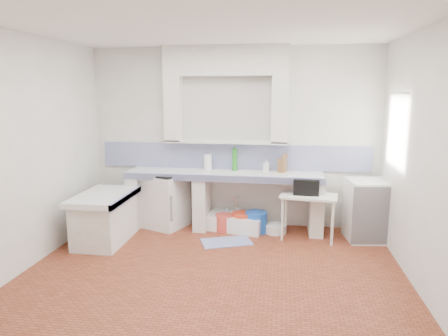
# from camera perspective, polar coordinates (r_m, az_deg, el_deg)

# --- Properties ---
(floor) EXTENTS (4.50, 4.50, 0.00)m
(floor) POSITION_cam_1_polar(r_m,az_deg,el_deg) (4.89, -1.74, -14.97)
(floor) COLOR brown
(floor) RESTS_ON ground
(ceiling) EXTENTS (4.50, 4.50, 0.00)m
(ceiling) POSITION_cam_1_polar(r_m,az_deg,el_deg) (4.46, -1.96, 19.46)
(ceiling) COLOR white
(ceiling) RESTS_ON ground
(wall_back) EXTENTS (4.50, 0.00, 4.50)m
(wall_back) POSITION_cam_1_polar(r_m,az_deg,el_deg) (6.43, 1.29, 4.27)
(wall_back) COLOR white
(wall_back) RESTS_ON ground
(wall_front) EXTENTS (4.50, 0.00, 4.50)m
(wall_front) POSITION_cam_1_polar(r_m,az_deg,el_deg) (2.57, -9.72, -5.73)
(wall_front) COLOR white
(wall_front) RESTS_ON ground
(wall_left) EXTENTS (0.00, 4.50, 4.50)m
(wall_left) POSITION_cam_1_polar(r_m,az_deg,el_deg) (5.34, -26.36, 1.84)
(wall_left) COLOR white
(wall_left) RESTS_ON ground
(wall_right) EXTENTS (0.00, 4.50, 4.50)m
(wall_right) POSITION_cam_1_polar(r_m,az_deg,el_deg) (4.64, 26.66, 0.63)
(wall_right) COLOR white
(wall_right) RESTS_ON ground
(alcove_mass) EXTENTS (1.90, 0.25, 0.45)m
(alcove_mass) POSITION_cam_1_polar(r_m,az_deg,el_deg) (6.30, 0.25, 14.84)
(alcove_mass) COLOR white
(alcove_mass) RESTS_ON ground
(window_frame) EXTENTS (0.35, 0.86, 1.06)m
(window_frame) POSITION_cam_1_polar(r_m,az_deg,el_deg) (5.81, 24.81, 4.58)
(window_frame) COLOR #362011
(window_frame) RESTS_ON ground
(lace_valance) EXTENTS (0.01, 0.84, 0.24)m
(lace_valance) POSITION_cam_1_polar(r_m,az_deg,el_deg) (5.74, 23.71, 8.41)
(lace_valance) COLOR white
(lace_valance) RESTS_ON ground
(counter_slab) EXTENTS (3.00, 0.60, 0.08)m
(counter_slab) POSITION_cam_1_polar(r_m,az_deg,el_deg) (6.23, 0.02, -0.96)
(counter_slab) COLOR white
(counter_slab) RESTS_ON ground
(counter_lip) EXTENTS (3.00, 0.04, 0.10)m
(counter_lip) POSITION_cam_1_polar(r_m,az_deg,el_deg) (5.96, -0.37, -1.50)
(counter_lip) COLOR navy
(counter_lip) RESTS_ON ground
(counter_pier_left) EXTENTS (0.20, 0.55, 0.82)m
(counter_pier_left) POSITION_cam_1_polar(r_m,az_deg,el_deg) (6.68, -11.99, -4.37)
(counter_pier_left) COLOR white
(counter_pier_left) RESTS_ON ground
(counter_pier_mid) EXTENTS (0.20, 0.55, 0.82)m
(counter_pier_mid) POSITION_cam_1_polar(r_m,az_deg,el_deg) (6.40, -3.10, -4.82)
(counter_pier_mid) COLOR white
(counter_pier_mid) RESTS_ON ground
(counter_pier_right) EXTENTS (0.20, 0.55, 0.82)m
(counter_pier_right) POSITION_cam_1_polar(r_m,az_deg,el_deg) (6.30, 12.77, -5.32)
(counter_pier_right) COLOR white
(counter_pier_right) RESTS_ON ground
(peninsula_top) EXTENTS (0.70, 1.10, 0.08)m
(peninsula_top) POSITION_cam_1_polar(r_m,az_deg,el_deg) (5.98, -16.53, -3.89)
(peninsula_top) COLOR white
(peninsula_top) RESTS_ON ground
(peninsula_base) EXTENTS (0.60, 1.00, 0.62)m
(peninsula_base) POSITION_cam_1_polar(r_m,az_deg,el_deg) (6.07, -16.35, -7.09)
(peninsula_base) COLOR white
(peninsula_base) RESTS_ON ground
(peninsula_lip) EXTENTS (0.04, 1.10, 0.10)m
(peninsula_lip) POSITION_cam_1_polar(r_m,az_deg,el_deg) (5.85, -13.58, -4.06)
(peninsula_lip) COLOR navy
(peninsula_lip) RESTS_ON ground
(backsplash) EXTENTS (4.27, 0.03, 0.40)m
(backsplash) POSITION_cam_1_polar(r_m,az_deg,el_deg) (6.46, 1.26, 1.61)
(backsplash) COLOR navy
(backsplash) RESTS_ON ground
(stove) EXTENTS (0.76, 0.75, 0.84)m
(stove) POSITION_cam_1_polar(r_m,az_deg,el_deg) (6.51, -8.26, -4.55)
(stove) COLOR white
(stove) RESTS_ON ground
(sink) EXTENTS (0.96, 0.65, 0.21)m
(sink) POSITION_cam_1_polar(r_m,az_deg,el_deg) (6.39, 1.61, -7.69)
(sink) COLOR white
(sink) RESTS_ON ground
(side_table) EXTENTS (0.85, 0.55, 0.04)m
(side_table) POSITION_cam_1_polar(r_m,az_deg,el_deg) (6.04, 11.71, -6.76)
(side_table) COLOR white
(side_table) RESTS_ON ground
(fridge) EXTENTS (0.64, 0.64, 0.87)m
(fridge) POSITION_cam_1_polar(r_m,az_deg,el_deg) (6.23, 19.49, -5.60)
(fridge) COLOR white
(fridge) RESTS_ON ground
(bucket_red) EXTENTS (0.37, 0.37, 0.26)m
(bucket_red) POSITION_cam_1_polar(r_m,az_deg,el_deg) (6.31, 0.03, -7.69)
(bucket_red) COLOR #D24335
(bucket_red) RESTS_ON ground
(bucket_orange) EXTENTS (0.38, 0.38, 0.29)m
(bucket_orange) POSITION_cam_1_polar(r_m,az_deg,el_deg) (6.30, 2.59, -7.56)
(bucket_orange) COLOR red
(bucket_orange) RESTS_ON ground
(bucket_blue) EXTENTS (0.44, 0.44, 0.32)m
(bucket_blue) POSITION_cam_1_polar(r_m,az_deg,el_deg) (6.27, 4.53, -7.56)
(bucket_blue) COLOR blue
(bucket_blue) RESTS_ON ground
(basin_white) EXTENTS (0.40, 0.40, 0.13)m
(basin_white) POSITION_cam_1_polar(r_m,az_deg,el_deg) (6.30, 7.26, -8.43)
(basin_white) COLOR white
(basin_white) RESTS_ON ground
(water_bottle_a) EXTENTS (0.10, 0.10, 0.29)m
(water_bottle_a) POSITION_cam_1_polar(r_m,az_deg,el_deg) (6.54, 0.33, -6.88)
(water_bottle_a) COLOR silver
(water_bottle_a) RESTS_ON ground
(water_bottle_b) EXTENTS (0.09, 0.09, 0.31)m
(water_bottle_b) POSITION_cam_1_polar(r_m,az_deg,el_deg) (6.53, 2.10, -6.82)
(water_bottle_b) COLOR silver
(water_bottle_b) RESTS_ON ground
(black_bag) EXTENTS (0.37, 0.22, 0.23)m
(black_bag) POSITION_cam_1_polar(r_m,az_deg,el_deg) (5.94, 11.46, -2.60)
(black_bag) COLOR black
(black_bag) RESTS_ON side_table
(green_bottle_a) EXTENTS (0.08, 0.08, 0.29)m
(green_bottle_a) POSITION_cam_1_polar(r_m,az_deg,el_deg) (6.32, 1.43, 0.89)
(green_bottle_a) COLOR #21791C
(green_bottle_a) RESTS_ON counter_slab
(green_bottle_b) EXTENTS (0.08, 0.08, 0.35)m
(green_bottle_b) POSITION_cam_1_polar(r_m,az_deg,el_deg) (6.32, 1.51, 1.20)
(green_bottle_b) COLOR #21791C
(green_bottle_b) RESTS_ON counter_slab
(knife_block) EXTENTS (0.12, 0.10, 0.21)m
(knife_block) POSITION_cam_1_polar(r_m,az_deg,el_deg) (6.27, 8.03, 0.34)
(knife_block) COLOR olive
(knife_block) RESTS_ON counter_slab
(cutting_board) EXTENTS (0.08, 0.20, 0.28)m
(cutting_board) POSITION_cam_1_polar(r_m,az_deg,el_deg) (6.29, 8.48, 0.67)
(cutting_board) COLOR olive
(cutting_board) RESTS_ON counter_slab
(paper_towel) EXTENTS (0.15, 0.15, 0.25)m
(paper_towel) POSITION_cam_1_polar(r_m,az_deg,el_deg) (6.39, -2.29, 0.82)
(paper_towel) COLOR white
(paper_towel) RESTS_ON counter_slab
(soap_bottle) EXTENTS (0.10, 0.10, 0.20)m
(soap_bottle) POSITION_cam_1_polar(r_m,az_deg,el_deg) (6.28, 5.94, 0.37)
(soap_bottle) COLOR white
(soap_bottle) RESTS_ON counter_slab
(rug) EXTENTS (0.80, 0.63, 0.01)m
(rug) POSITION_cam_1_polar(r_m,az_deg,el_deg) (5.89, 0.35, -10.33)
(rug) COLOR navy
(rug) RESTS_ON ground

